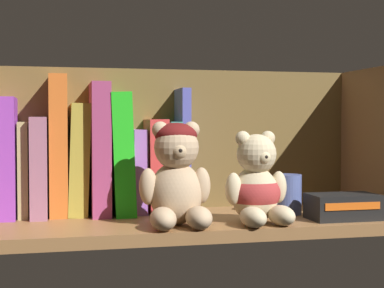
# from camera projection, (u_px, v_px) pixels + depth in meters

# --- Properties ---
(shelf_board) EXTENTS (0.68, 0.24, 0.02)m
(shelf_board) POSITION_uv_depth(u_px,v_px,m) (193.00, 224.00, 1.00)
(shelf_board) COLOR olive
(shelf_board) RESTS_ON ground
(shelf_back_panel) EXTENTS (0.70, 0.01, 0.28)m
(shelf_back_panel) POSITION_uv_depth(u_px,v_px,m) (178.00, 144.00, 1.12)
(shelf_back_panel) COLOR brown
(shelf_back_panel) RESTS_ON ground
(shelf_side_panel_right) EXTENTS (0.02, 0.27, 0.28)m
(shelf_side_panel_right) POSITION_uv_depth(u_px,v_px,m) (376.00, 145.00, 1.07)
(shelf_side_panel_right) COLOR olive
(shelf_side_panel_right) RESTS_ON ground
(book_0) EXTENTS (0.03, 0.13, 0.21)m
(book_0) POSITION_uv_depth(u_px,v_px,m) (8.00, 157.00, 1.02)
(book_0) COLOR purple
(book_0) RESTS_ON shelf_board
(book_1) EXTENTS (0.02, 0.10, 0.16)m
(book_1) POSITION_uv_depth(u_px,v_px,m) (24.00, 169.00, 1.02)
(book_1) COLOR tan
(book_1) RESTS_ON shelf_board
(book_2) EXTENTS (0.03, 0.14, 0.17)m
(book_2) POSITION_uv_depth(u_px,v_px,m) (39.00, 166.00, 1.03)
(book_2) COLOR #965E79
(book_2) RESTS_ON shelf_board
(book_3) EXTENTS (0.03, 0.10, 0.25)m
(book_3) POSITION_uv_depth(u_px,v_px,m) (58.00, 145.00, 1.03)
(book_3) COLOR #D06123
(book_3) RESTS_ON shelf_board
(book_4) EXTENTS (0.04, 0.10, 0.20)m
(book_4) POSITION_uv_depth(u_px,v_px,m) (79.00, 159.00, 1.04)
(book_4) COLOR #A39133
(book_4) RESTS_ON shelf_board
(book_5) EXTENTS (0.03, 0.14, 0.23)m
(book_5) POSITION_uv_depth(u_px,v_px,m) (99.00, 149.00, 1.05)
(book_5) COLOR #9A3867
(book_5) RESTS_ON shelf_board
(book_6) EXTENTS (0.04, 0.14, 0.22)m
(book_6) POSITION_uv_depth(u_px,v_px,m) (120.00, 153.00, 1.06)
(book_6) COLOR green
(book_6) RESTS_ON shelf_board
(book_7) EXTENTS (0.02, 0.09, 0.15)m
(book_7) POSITION_uv_depth(u_px,v_px,m) (138.00, 171.00, 1.07)
(book_7) COLOR #A05CC0
(book_7) RESTS_ON shelf_board
(book_8) EXTENTS (0.04, 0.10, 0.17)m
(book_8) POSITION_uv_depth(u_px,v_px,m) (156.00, 166.00, 1.08)
(book_8) COLOR red
(book_8) RESTS_ON shelf_board
(book_9) EXTENTS (0.02, 0.10, 0.17)m
(book_9) POSITION_uv_depth(u_px,v_px,m) (172.00, 166.00, 1.08)
(book_9) COLOR teal
(book_9) RESTS_ON shelf_board
(book_10) EXTENTS (0.02, 0.09, 0.23)m
(book_10) POSITION_uv_depth(u_px,v_px,m) (183.00, 150.00, 1.09)
(book_10) COLOR #4D51AF
(book_10) RESTS_ON shelf_board
(teddy_bear_larger) EXTENTS (0.12, 0.12, 0.17)m
(teddy_bear_larger) POSITION_uv_depth(u_px,v_px,m) (177.00, 176.00, 0.93)
(teddy_bear_larger) COLOR tan
(teddy_bear_larger) RESTS_ON shelf_board
(teddy_bear_smaller) EXTENTS (0.11, 0.12, 0.15)m
(teddy_bear_smaller) POSITION_uv_depth(u_px,v_px,m) (257.00, 187.00, 0.95)
(teddy_bear_smaller) COLOR beige
(teddy_bear_smaller) RESTS_ON shelf_board
(pillar_candle) EXTENTS (0.05, 0.05, 0.07)m
(pillar_candle) POSITION_uv_depth(u_px,v_px,m) (288.00, 194.00, 1.05)
(pillar_candle) COLOR #4C5B99
(pillar_candle) RESTS_ON shelf_board
(small_product_box) EXTENTS (0.12, 0.07, 0.04)m
(small_product_box) POSITION_uv_depth(u_px,v_px,m) (343.00, 207.00, 0.99)
(small_product_box) COLOR black
(small_product_box) RESTS_ON shelf_board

